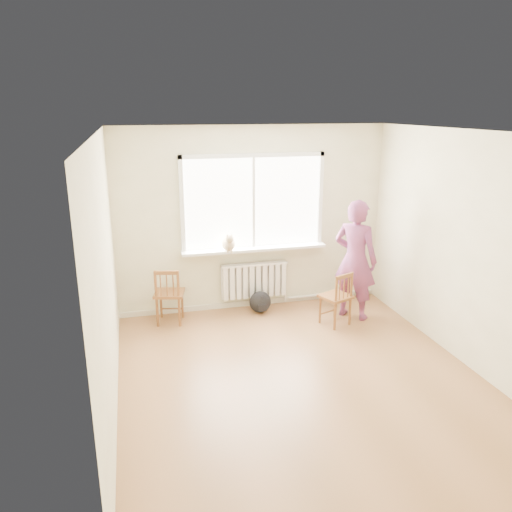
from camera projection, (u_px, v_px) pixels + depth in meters
floor at (301, 378)px, 5.62m from camera, size 4.50×4.50×0.00m
ceiling at (308, 132)px, 4.84m from camera, size 4.50×4.50×0.00m
back_wall at (253, 219)px, 7.32m from camera, size 4.00×0.01×2.70m
window at (253, 199)px, 7.20m from camera, size 2.12×0.05×1.42m
windowsill at (255, 249)px, 7.34m from camera, size 2.15×0.22×0.04m
radiator at (254, 280)px, 7.49m from camera, size 1.00×0.12×0.55m
heating_pipe at (330, 294)px, 7.92m from camera, size 1.40×0.04×0.04m
baseboard at (253, 303)px, 7.68m from camera, size 4.00×0.03×0.08m
chair_left at (169, 296)px, 6.94m from camera, size 0.48×0.47×0.81m
chair_right at (338, 299)px, 6.89m from camera, size 0.49×0.48×0.78m
person at (355, 260)px, 7.04m from camera, size 0.73×0.74×1.73m
cat at (228, 243)px, 7.12m from camera, size 0.20×0.43×0.29m
backpack at (260, 302)px, 7.38m from camera, size 0.37×0.31×0.33m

